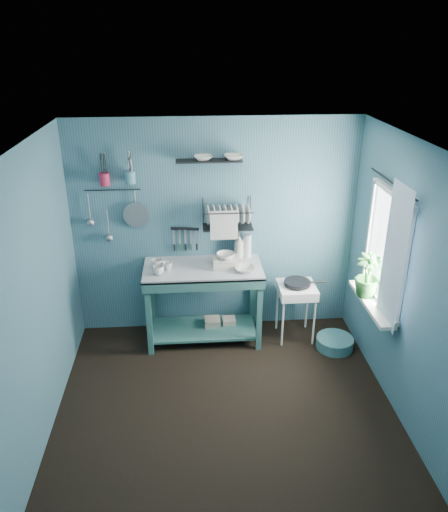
{
  "coord_description": "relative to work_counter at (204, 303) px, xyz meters",
  "views": [
    {
      "loc": [
        -0.3,
        -3.78,
        3.29
      ],
      "look_at": [
        0.05,
        0.85,
        1.2
      ],
      "focal_mm": 35.0,
      "sensor_mm": 36.0,
      "label": 1
    }
  ],
  "objects": [
    {
      "name": "mug_right",
      "position": [
        -0.5,
        0.0,
        0.51
      ],
      "size": [
        0.17,
        0.17,
        0.1
      ],
      "primitive_type": "imported",
      "rotation": [
        0.0,
        0.0,
        1.05
      ],
      "color": "silver",
      "rests_on": "work_counter"
    },
    {
      "name": "curtain_rod",
      "position": [
        1.7,
        -0.74,
        1.59
      ],
      "size": [
        0.02,
        1.05,
        0.02
      ],
      "primitive_type": "cylinder",
      "rotation": [
        1.57,
        0.0,
        0.0
      ],
      "color": "black",
      "rests_on": "wall_right"
    },
    {
      "name": "wall_back",
      "position": [
        0.16,
        0.31,
        0.79
      ],
      "size": [
        3.2,
        0.0,
        3.2
      ],
      "primitive_type": "plane",
      "rotation": [
        1.57,
        0.0,
        0.0
      ],
      "color": "#366070",
      "rests_on": "ground"
    },
    {
      "name": "wall_front",
      "position": [
        0.16,
        -2.69,
        0.79
      ],
      "size": [
        3.2,
        0.0,
        3.2
      ],
      "primitive_type": "plane",
      "rotation": [
        -1.57,
        0.0,
        0.0
      ],
      "color": "#366070",
      "rests_on": "ground"
    },
    {
      "name": "shelf_bowl_left",
      "position": [
        0.03,
        0.21,
        1.59
      ],
      "size": [
        0.2,
        0.2,
        0.05
      ],
      "primitive_type": "imported",
      "rotation": [
        0.0,
        0.0,
        0.04
      ],
      "color": "silver",
      "rests_on": "upper_shelf"
    },
    {
      "name": "floor_basin",
      "position": [
        1.47,
        -0.32,
        -0.4
      ],
      "size": [
        0.42,
        0.42,
        0.13
      ],
      "primitive_type": "cylinder",
      "color": "teal",
      "rests_on": "floor"
    },
    {
      "name": "colander",
      "position": [
        -0.71,
        0.26,
        1.0
      ],
      "size": [
        0.28,
        0.03,
        0.28
      ],
      "primitive_type": "cylinder",
      "rotation": [
        1.54,
        0.0,
        0.0
      ],
      "color": "#93969A",
      "rests_on": "wall_back"
    },
    {
      "name": "soap_bottle",
      "position": [
        0.42,
        0.2,
        0.61
      ],
      "size": [
        0.11,
        0.12,
        0.3
      ],
      "primitive_type": "imported",
      "color": "beige",
      "rests_on": "work_counter"
    },
    {
      "name": "storage_tin_large",
      "position": [
        0.1,
        0.05,
        -0.35
      ],
      "size": [
        0.18,
        0.18,
        0.22
      ],
      "primitive_type": "cube",
      "color": "tan",
      "rests_on": "floor"
    },
    {
      "name": "ladle_outer",
      "position": [
        -1.21,
        0.27,
        1.1
      ],
      "size": [
        0.01,
        0.01,
        0.3
      ],
      "primitive_type": "cylinder",
      "color": "#93969A",
      "rests_on": "wall_back"
    },
    {
      "name": "shelf_bowl_right",
      "position": [
        0.35,
        0.21,
        1.64
      ],
      "size": [
        0.21,
        0.21,
        0.05
      ],
      "primitive_type": "imported",
      "rotation": [
        0.0,
        0.0,
        -0.01
      ],
      "color": "silver",
      "rests_on": "upper_shelf"
    },
    {
      "name": "windowsill",
      "position": [
        1.66,
        -0.74,
        0.35
      ],
      "size": [
        0.16,
        0.95,
        0.04
      ],
      "primitive_type": "cube",
      "color": "white",
      "rests_on": "wall_right"
    },
    {
      "name": "work_counter",
      "position": [
        0.0,
        0.0,
        0.0
      ],
      "size": [
        1.34,
        0.73,
        0.93
      ],
      "primitive_type": "cube",
      "rotation": [
        0.0,
        0.0,
        0.06
      ],
      "color": "#2E625E",
      "rests_on": "floor"
    },
    {
      "name": "tub_bowl",
      "position": [
        0.25,
        -0.02,
        0.59
      ],
      "size": [
        0.2,
        0.19,
        0.06
      ],
      "primitive_type": "imported",
      "color": "silver",
      "rests_on": "wash_tub"
    },
    {
      "name": "wall_right",
      "position": [
        1.76,
        -1.19,
        0.79
      ],
      "size": [
        0.0,
        3.0,
        3.0
      ],
      "primitive_type": "plane",
      "rotation": [
        1.57,
        0.0,
        -1.57
      ],
      "color": "#366070",
      "rests_on": "ground"
    },
    {
      "name": "utensil_cup_magenta",
      "position": [
        -1.01,
        0.23,
        1.41
      ],
      "size": [
        0.11,
        0.11,
        0.13
      ],
      "primitive_type": "cylinder",
      "color": "#B32142",
      "rests_on": "wall_back"
    },
    {
      "name": "upper_shelf",
      "position": [
        0.09,
        0.21,
        1.59
      ],
      "size": [
        0.7,
        0.18,
        0.01
      ],
      "primitive_type": "cube",
      "rotation": [
        0.0,
        0.0,
        -0.0
      ],
      "color": "black",
      "rests_on": "wall_back"
    },
    {
      "name": "storage_tin_small",
      "position": [
        0.3,
        0.08,
        -0.36
      ],
      "size": [
        0.15,
        0.15,
        0.2
      ],
      "primitive_type": "cube",
      "color": "tan",
      "rests_on": "floor"
    },
    {
      "name": "floor",
      "position": [
        0.16,
        -1.19,
        -0.46
      ],
      "size": [
        3.2,
        3.2,
        0.0
      ],
      "primitive_type": "plane",
      "color": "black",
      "rests_on": "ground"
    },
    {
      "name": "potted_plant",
      "position": [
        1.64,
        -0.61,
        0.6
      ],
      "size": [
        0.32,
        0.32,
        0.46
      ],
      "primitive_type": "imported",
      "rotation": [
        0.0,
        0.0,
        -0.31
      ],
      "color": "#296528",
      "rests_on": "windowsill"
    },
    {
      "name": "hook_rail",
      "position": [
        -0.95,
        0.28,
        1.28
      ],
      "size": [
        0.6,
        0.01,
        0.01
      ],
      "primitive_type": "cylinder",
      "rotation": [
        0.0,
        1.57,
        0.0
      ],
      "color": "black",
      "rests_on": "wall_back"
    },
    {
      "name": "wall_left",
      "position": [
        -1.44,
        -1.19,
        0.79
      ],
      "size": [
        0.0,
        3.0,
        3.0
      ],
      "primitive_type": "plane",
      "rotation": [
        1.57,
        0.0,
        1.57
      ],
      "color": "#366070",
      "rests_on": "ground"
    },
    {
      "name": "mug_mid",
      "position": [
        -0.38,
        -0.06,
        0.51
      ],
      "size": [
        0.14,
        0.14,
        0.09
      ],
      "primitive_type": "imported",
      "rotation": [
        0.0,
        0.0,
        0.52
      ],
      "color": "silver",
      "rests_on": "work_counter"
    },
    {
      "name": "frying_pan",
      "position": [
        1.06,
        -0.05,
        0.25
      ],
      "size": [
        0.3,
        0.3,
        0.03
      ],
      "primitive_type": "cylinder",
      "color": "black",
      "rests_on": "hotplate_stand"
    },
    {
      "name": "knife_strip",
      "position": [
        -0.18,
        0.28,
        0.81
      ],
      "size": [
        0.32,
        0.07,
        0.03
      ],
      "primitive_type": "cube",
      "rotation": [
        0.0,
        0.0,
        -0.17
      ],
      "color": "black",
      "rests_on": "wall_back"
    },
    {
      "name": "ceiling",
      "position": [
        0.16,
        -1.19,
        2.04
      ],
      "size": [
        3.2,
        3.2,
        0.0
      ],
      "primitive_type": "plane",
      "rotation": [
        3.14,
        0.0,
        0.0
      ],
      "color": "silver",
      "rests_on": "ground"
    },
    {
      "name": "hotplate_stand",
      "position": [
        1.06,
        -0.05,
        -0.13
      ],
      "size": [
        0.44,
        0.44,
        0.67
      ],
      "primitive_type": "cube",
      "rotation": [
        0.0,
        0.0,
        0.05
      ],
      "color": "white",
      "rests_on": "floor"
    },
    {
      "name": "curtain",
      "position": [
        1.68,
        -1.04,
        0.99
      ],
      "size": [
        0.0,
        1.35,
        1.35
      ],
      "primitive_type": "plane",
      "rotation": [
        1.57,
        0.0,
        1.57
      ],
      "color": "white",
      "rests_on": "wall_right"
    },
    {
      "name": "dish_rack",
      "position": [
        0.29,
        0.18,
        1.0
      ],
      "size": [
        0.56,
        0.26,
        0.32
      ],
      "primitive_type": "cube",
      "rotation": [
        0.0,
        0.0,
        0.04
      ],
      "color": "black",
      "rests_on": "wall_back"
    },
    {
      "name": "ladle_inner",
      "position": [
        -1.03,
        0.27,
        0.91
      ],
      "size": [
        0.01,
        0.01,
        0.3
      ],
      "primitive_type": "cylinder",
      "color": "#93969A",
      "rests_on": "wall_back"
    },
    {
      "name": "counter_bowl",
      "position": [
        0.45,
        -0.15,
        0.49
      ],
      "size": [
        0.22,
        0.22,
        0.05
      ],
      "primitive_type": "imported",
      "color": "silver",
      "rests_on": "work_counter"
    },
    {
      "name": "mug_left",
      "position": [
        -0.48,
        -0.16,
        0.51
      ],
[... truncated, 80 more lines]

